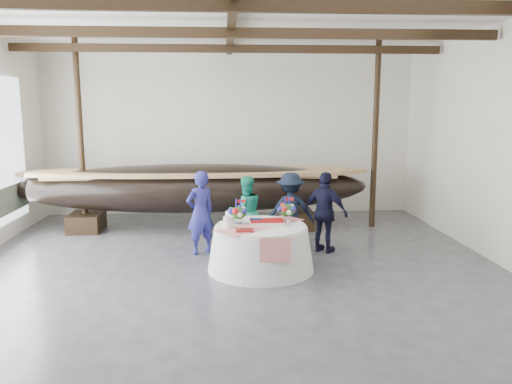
{
  "coord_description": "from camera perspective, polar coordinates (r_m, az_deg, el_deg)",
  "views": [
    {
      "loc": [
        -0.13,
        -7.78,
        2.95
      ],
      "look_at": [
        0.5,
        2.38,
        1.2
      ],
      "focal_mm": 35.0,
      "sensor_mm": 36.0,
      "label": 1
    }
  ],
  "objects": [
    {
      "name": "banquet_table",
      "position": [
        9.14,
        0.55,
        -6.35
      ],
      "size": [
        1.94,
        1.94,
        0.83
      ],
      "color": "silver",
      "rests_on": "ground"
    },
    {
      "name": "longboat_display",
      "position": [
        12.09,
        -7.27,
        0.48
      ],
      "size": [
        8.5,
        1.7,
        1.59
      ],
      "color": "black",
      "rests_on": "ground"
    },
    {
      "name": "tabletop_items",
      "position": [
        9.16,
        0.39,
        -2.68
      ],
      "size": [
        1.71,
        1.59,
        0.4
      ],
      "color": "red",
      "rests_on": "banquet_table"
    },
    {
      "name": "ceiling",
      "position": [
        7.93,
        -2.73,
        21.01
      ],
      "size": [
        10.0,
        12.0,
        0.01
      ],
      "primitive_type": "cube",
      "color": "white",
      "rests_on": "wall_back"
    },
    {
      "name": "wall_front",
      "position": [
        1.92,
        0.58,
        -11.76
      ],
      "size": [
        10.0,
        0.02,
        4.5
      ],
      "primitive_type": "cube",
      "color": "silver",
      "rests_on": "ground"
    },
    {
      "name": "guest_man_left",
      "position": [
        10.5,
        3.93,
        -2.1
      ],
      "size": [
        1.05,
        0.62,
        1.6
      ],
      "primitive_type": "imported",
      "rotation": [
        0.0,
        0.0,
        3.17
      ],
      "color": "black",
      "rests_on": "ground"
    },
    {
      "name": "floor",
      "position": [
        8.32,
        -2.47,
        -11.03
      ],
      "size": [
        10.0,
        12.0,
        0.01
      ],
      "primitive_type": "cube",
      "color": "#3D3D42",
      "rests_on": "ground"
    },
    {
      "name": "pavilion_structure",
      "position": [
        8.57,
        -2.78,
        16.79
      ],
      "size": [
        9.8,
        11.76,
        4.5
      ],
      "color": "black",
      "rests_on": "ground"
    },
    {
      "name": "wall_back",
      "position": [
        13.8,
        -3.03,
        6.84
      ],
      "size": [
        10.0,
        0.02,
        4.5
      ],
      "primitive_type": "cube",
      "color": "silver",
      "rests_on": "ground"
    },
    {
      "name": "guest_woman_blue",
      "position": [
        10.08,
        -6.38,
        -2.36
      ],
      "size": [
        0.74,
        0.67,
        1.69
      ],
      "primitive_type": "imported",
      "rotation": [
        0.0,
        0.0,
        3.71
      ],
      "color": "navy",
      "rests_on": "ground"
    },
    {
      "name": "guest_man_right",
      "position": [
        10.22,
        7.92,
        -2.33
      ],
      "size": [
        1.01,
        0.92,
        1.66
      ],
      "primitive_type": "imported",
      "rotation": [
        0.0,
        0.0,
        2.46
      ],
      "color": "black",
      "rests_on": "ground"
    },
    {
      "name": "guest_woman_teal",
      "position": [
        10.47,
        -1.2,
        -2.31
      ],
      "size": [
        0.87,
        0.75,
        1.52
      ],
      "primitive_type": "imported",
      "rotation": [
        0.0,
        0.0,
        3.41
      ],
      "color": "#1E9D7E",
      "rests_on": "ground"
    }
  ]
}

